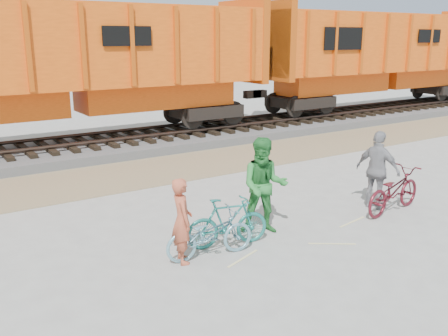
{
  "coord_description": "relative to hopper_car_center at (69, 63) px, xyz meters",
  "views": [
    {
      "loc": [
        -5.75,
        -7.46,
        3.84
      ],
      "look_at": [
        0.1,
        1.5,
        1.0
      ],
      "focal_mm": 40.0,
      "sensor_mm": 36.0,
      "label": 1
    }
  ],
  "objects": [
    {
      "name": "person_woman",
      "position": [
        4.12,
        -9.23,
        -2.11
      ],
      "size": [
        0.65,
        1.12,
        1.8
      ],
      "primitive_type": "imported",
      "rotation": [
        0.0,
        0.0,
        1.79
      ],
      "color": "gray",
      "rests_on": "ground"
    },
    {
      "name": "ground",
      "position": [
        0.99,
        -9.0,
        -3.01
      ],
      "size": [
        120.0,
        120.0,
        0.0
      ],
      "primitive_type": "plane",
      "color": "#9E9E99",
      "rests_on": "ground"
    },
    {
      "name": "bicycle_blue",
      "position": [
        -0.46,
        -9.4,
        -2.57
      ],
      "size": [
        1.71,
        0.78,
        0.87
      ],
      "primitive_type": "imported",
      "rotation": [
        0.0,
        0.0,
        1.44
      ],
      "color": "#699CAF",
      "rests_on": "ground"
    },
    {
      "name": "bicycle_maroon",
      "position": [
        4.22,
        -9.63,
        -2.5
      ],
      "size": [
        1.98,
        0.92,
        1.0
      ],
      "primitive_type": "imported",
      "rotation": [
        0.0,
        0.0,
        1.7
      ],
      "color": "#54131D",
      "rests_on": "ground"
    },
    {
      "name": "gravel_strip",
      "position": [
        0.99,
        -3.5,
        -3.0
      ],
      "size": [
        120.0,
        3.0,
        0.02
      ],
      "primitive_type": "cube",
      "color": "#95825D",
      "rests_on": "ground"
    },
    {
      "name": "ballast_bed",
      "position": [
        0.99,
        0.0,
        -2.86
      ],
      "size": [
        120.0,
        4.0,
        0.3
      ],
      "primitive_type": "cube",
      "color": "slate",
      "rests_on": "ground"
    },
    {
      "name": "person_man",
      "position": [
        1.07,
        -8.98,
        -2.04
      ],
      "size": [
        1.19,
        1.14,
        1.94
      ],
      "primitive_type": "imported",
      "rotation": [
        0.0,
        0.0,
        -0.61
      ],
      "color": "#257430",
      "rests_on": "ground"
    },
    {
      "name": "hopper_car_right",
      "position": [
        15.0,
        0.0,
        0.0
      ],
      "size": [
        14.0,
        3.13,
        4.65
      ],
      "color": "black",
      "rests_on": "track"
    },
    {
      "name": "track",
      "position": [
        0.99,
        0.0,
        -2.53
      ],
      "size": [
        120.0,
        2.6,
        0.24
      ],
      "color": "black",
      "rests_on": "ballast_bed"
    },
    {
      "name": "bicycle_teal",
      "position": [
        0.07,
        -9.18,
        -2.53
      ],
      "size": [
        1.65,
        0.8,
        0.96
      ],
      "primitive_type": "imported",
      "rotation": [
        0.0,
        0.0,
        1.34
      ],
      "color": "#1F716A",
      "rests_on": "ground"
    },
    {
      "name": "hopper_car_center",
      "position": [
        0.0,
        0.0,
        0.0
      ],
      "size": [
        14.0,
        3.13,
        4.65
      ],
      "color": "black",
      "rests_on": "track"
    },
    {
      "name": "person_solo",
      "position": [
        -0.96,
        -9.3,
        -2.25
      ],
      "size": [
        0.48,
        0.62,
        1.52
      ],
      "primitive_type": "imported",
      "rotation": [
        0.0,
        0.0,
        1.34
      ],
      "color": "#AD4E34",
      "rests_on": "ground"
    }
  ]
}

